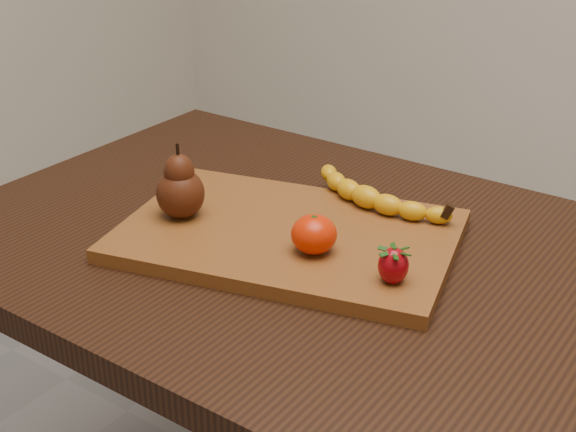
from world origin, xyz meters
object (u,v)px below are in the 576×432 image
Objects in this scene: cutting_board at (288,236)px; table at (301,300)px; pear at (180,181)px; mandarin at (314,234)px.

table is at bearing 36.84° from cutting_board.
mandarin is (0.21, 0.02, -0.03)m from pear.
pear is (-0.15, -0.05, 0.06)m from cutting_board.
table is 0.16m from mandarin.
pear is 0.22m from mandarin.
pear reaches higher than table.
pear is (-0.16, -0.07, 0.17)m from table.
mandarin is (0.05, -0.05, 0.14)m from table.
table is at bearing 136.88° from mandarin.
cutting_board is at bearing 19.26° from pear.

